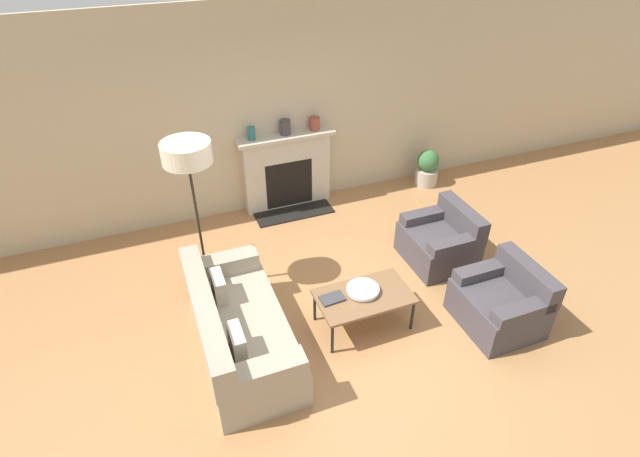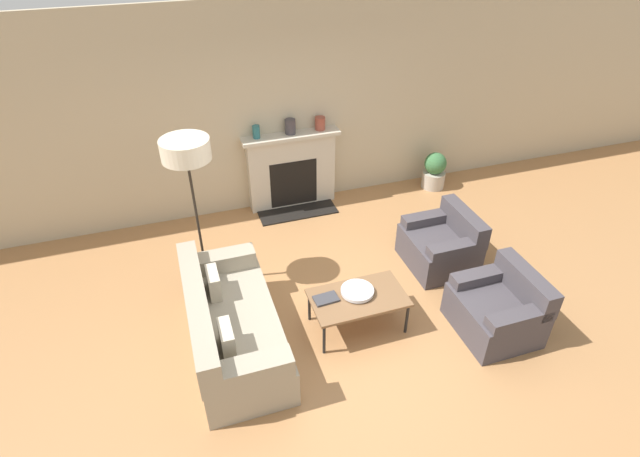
# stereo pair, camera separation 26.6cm
# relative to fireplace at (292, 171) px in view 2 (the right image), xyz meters

# --- Properties ---
(ground_plane) EXTENTS (18.00, 18.00, 0.00)m
(ground_plane) POSITION_rel_fireplace_xyz_m (-0.11, -2.62, -0.56)
(ground_plane) COLOR #A87547
(wall_back) EXTENTS (18.00, 0.06, 2.90)m
(wall_back) POSITION_rel_fireplace_xyz_m (-0.11, 0.14, 0.89)
(wall_back) COLOR #BCAD8E
(wall_back) RESTS_ON ground_plane
(fireplace) EXTENTS (1.39, 0.59, 1.14)m
(fireplace) POSITION_rel_fireplace_xyz_m (0.00, 0.00, 0.00)
(fireplace) COLOR beige
(fireplace) RESTS_ON ground_plane
(couch) EXTENTS (0.86, 1.82, 0.80)m
(couch) POSITION_rel_fireplace_xyz_m (-1.37, -2.54, -0.25)
(couch) COLOR #9E937F
(couch) RESTS_ON ground_plane
(armchair_near) EXTENTS (0.77, 0.85, 0.73)m
(armchair_near) POSITION_rel_fireplace_xyz_m (1.39, -3.17, -0.27)
(armchair_near) COLOR #423D42
(armchair_near) RESTS_ON ground_plane
(armchair_far) EXTENTS (0.77, 0.85, 0.73)m
(armchair_far) POSITION_rel_fireplace_xyz_m (1.39, -1.97, -0.27)
(armchair_far) COLOR #423D42
(armchair_far) RESTS_ON ground_plane
(coffee_table) EXTENTS (1.01, 0.59, 0.43)m
(coffee_table) POSITION_rel_fireplace_xyz_m (-0.02, -2.66, -0.16)
(coffee_table) COLOR brown
(coffee_table) RESTS_ON ground_plane
(bowl) EXTENTS (0.35, 0.35, 0.05)m
(bowl) POSITION_rel_fireplace_xyz_m (-0.01, -2.61, -0.10)
(bowl) COLOR silver
(bowl) RESTS_ON coffee_table
(book) EXTENTS (0.26, 0.18, 0.02)m
(book) POSITION_rel_fireplace_xyz_m (-0.36, -2.60, -0.12)
(book) COLOR #38383D
(book) RESTS_ON coffee_table
(floor_lamp) EXTENTS (0.52, 0.52, 1.88)m
(floor_lamp) POSITION_rel_fireplace_xyz_m (-1.48, -1.38, 1.11)
(floor_lamp) COLOR black
(floor_lamp) RESTS_ON ground_plane
(mantel_vase_left) EXTENTS (0.10, 0.10, 0.18)m
(mantel_vase_left) POSITION_rel_fireplace_xyz_m (-0.48, 0.01, 0.67)
(mantel_vase_left) COLOR #28666B
(mantel_vase_left) RESTS_ON fireplace
(mantel_vase_center_left) EXTENTS (0.15, 0.15, 0.20)m
(mantel_vase_center_left) POSITION_rel_fireplace_xyz_m (0.00, 0.01, 0.69)
(mantel_vase_center_left) COLOR #3D383D
(mantel_vase_center_left) RESTS_ON fireplace
(mantel_vase_center_right) EXTENTS (0.14, 0.14, 0.18)m
(mantel_vase_center_right) POSITION_rel_fireplace_xyz_m (0.44, 0.01, 0.68)
(mantel_vase_center_right) COLOR brown
(mantel_vase_center_right) RESTS_ON fireplace
(potted_plant) EXTENTS (0.36, 0.36, 0.59)m
(potted_plant) POSITION_rel_fireplace_xyz_m (2.26, -0.21, -0.27)
(potted_plant) COLOR #B2A899
(potted_plant) RESTS_ON ground_plane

